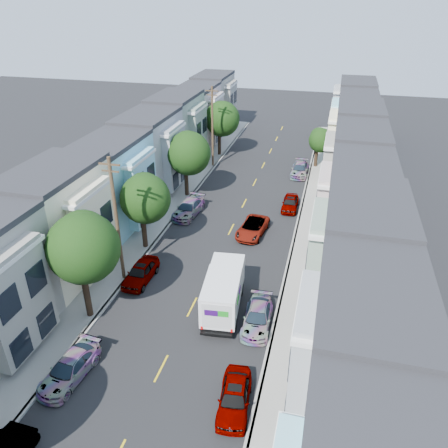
% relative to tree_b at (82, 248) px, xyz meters
% --- Properties ---
extents(ground, '(160.00, 160.00, 0.00)m').
position_rel_tree_b_xyz_m(ground, '(6.30, 2.71, -5.61)').
color(ground, black).
rests_on(ground, ground).
extents(road_slab, '(12.00, 70.00, 0.02)m').
position_rel_tree_b_xyz_m(road_slab, '(6.30, 17.71, -5.60)').
color(road_slab, black).
rests_on(road_slab, ground).
extents(curb_left, '(0.30, 70.00, 0.15)m').
position_rel_tree_b_xyz_m(curb_left, '(0.25, 17.71, -5.54)').
color(curb_left, gray).
rests_on(curb_left, ground).
extents(curb_right, '(0.30, 70.00, 0.15)m').
position_rel_tree_b_xyz_m(curb_right, '(12.35, 17.71, -5.54)').
color(curb_right, gray).
rests_on(curb_right, ground).
extents(sidewalk_left, '(2.60, 70.00, 0.15)m').
position_rel_tree_b_xyz_m(sidewalk_left, '(-1.05, 17.71, -5.54)').
color(sidewalk_left, gray).
rests_on(sidewalk_left, ground).
extents(sidewalk_right, '(2.60, 70.00, 0.15)m').
position_rel_tree_b_xyz_m(sidewalk_right, '(13.65, 17.71, -5.54)').
color(sidewalk_right, gray).
rests_on(sidewalk_right, ground).
extents(centerline, '(0.12, 70.00, 0.01)m').
position_rel_tree_b_xyz_m(centerline, '(6.30, 17.71, -5.61)').
color(centerline, gold).
rests_on(centerline, ground).
extents(townhouse_row_left, '(5.00, 70.00, 8.50)m').
position_rel_tree_b_xyz_m(townhouse_row_left, '(-4.85, 17.71, -5.61)').
color(townhouse_row_left, '#BEABA7').
rests_on(townhouse_row_left, ground).
extents(townhouse_row_right, '(5.00, 70.00, 8.50)m').
position_rel_tree_b_xyz_m(townhouse_row_right, '(17.45, 17.71, -5.61)').
color(townhouse_row_right, '#BEABA7').
rests_on(townhouse_row_right, ground).
extents(tree_b, '(4.70, 4.70, 7.99)m').
position_rel_tree_b_xyz_m(tree_b, '(0.00, 0.00, 0.00)').
color(tree_b, black).
rests_on(tree_b, ground).
extents(tree_c, '(4.26, 4.26, 6.93)m').
position_rel_tree_b_xyz_m(tree_c, '(-0.00, 9.62, -0.84)').
color(tree_c, black).
rests_on(tree_c, ground).
extents(tree_d, '(4.70, 4.70, 7.32)m').
position_rel_tree_b_xyz_m(tree_d, '(0.00, 21.08, -0.66)').
color(tree_d, black).
rests_on(tree_d, ground).
extents(tree_e, '(4.70, 4.70, 7.46)m').
position_rel_tree_b_xyz_m(tree_e, '(0.00, 35.13, -0.52)').
color(tree_e, black).
rests_on(tree_e, ground).
extents(tree_far_r, '(3.07, 3.07, 5.12)m').
position_rel_tree_b_xyz_m(tree_far_r, '(13.20, 33.74, -2.06)').
color(tree_far_r, black).
rests_on(tree_far_r, ground).
extents(utility_pole_near, '(1.60, 0.26, 10.00)m').
position_rel_tree_b_xyz_m(utility_pole_near, '(0.00, 4.71, -0.46)').
color(utility_pole_near, '#42301E').
rests_on(utility_pole_near, ground).
extents(utility_pole_far, '(1.60, 0.26, 10.00)m').
position_rel_tree_b_xyz_m(utility_pole_far, '(0.00, 30.71, -0.46)').
color(utility_pole_far, '#42301E').
rests_on(utility_pole_far, ground).
extents(fedex_truck, '(2.38, 6.18, 2.96)m').
position_rel_tree_b_xyz_m(fedex_truck, '(8.55, 3.05, -3.96)').
color(fedex_truck, silver).
rests_on(fedex_truck, ground).
extents(lead_sedan, '(2.78, 5.08, 1.35)m').
position_rel_tree_b_xyz_m(lead_sedan, '(8.45, 14.29, -4.94)').
color(lead_sedan, '#222328').
rests_on(lead_sedan, ground).
extents(parked_left_b, '(2.29, 4.58, 1.32)m').
position_rel_tree_b_xyz_m(parked_left_b, '(1.40, -5.24, -4.95)').
color(parked_left_b, black).
rests_on(parked_left_b, ground).
extents(parked_left_c, '(1.82, 4.54, 1.46)m').
position_rel_tree_b_xyz_m(parked_left_c, '(1.40, 4.87, -4.88)').
color(parked_left_c, '#A8B0BE').
rests_on(parked_left_c, ground).
extents(parked_left_d, '(2.49, 5.04, 1.46)m').
position_rel_tree_b_xyz_m(parked_left_d, '(1.40, 16.65, -4.88)').
color(parked_left_d, '#5C0405').
rests_on(parked_left_d, ground).
extents(parked_right_a, '(2.13, 4.54, 1.42)m').
position_rel_tree_b_xyz_m(parked_right_a, '(11.20, -4.84, -4.90)').
color(parked_right_a, '#575A63').
rests_on(parked_right_a, ground).
extents(parked_right_b, '(2.04, 4.46, 1.31)m').
position_rel_tree_b_xyz_m(parked_right_b, '(11.20, 1.98, -4.95)').
color(parked_right_b, white).
rests_on(parked_right_b, ground).
extents(parked_right_c, '(1.66, 4.20, 1.35)m').
position_rel_tree_b_xyz_m(parked_right_c, '(11.20, 20.56, -4.93)').
color(parked_right_c, black).
rests_on(parked_right_c, ground).
extents(parked_right_d, '(1.98, 4.70, 1.41)m').
position_rel_tree_b_xyz_m(parked_right_d, '(11.20, 30.52, -4.91)').
color(parked_right_d, '#080F3C').
rests_on(parked_right_d, ground).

